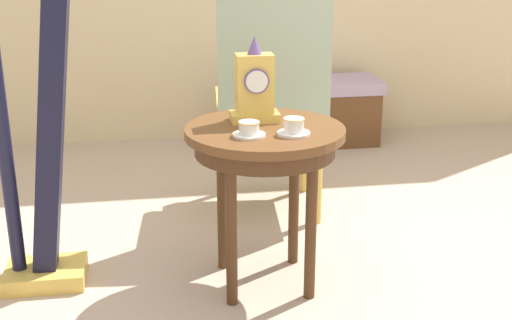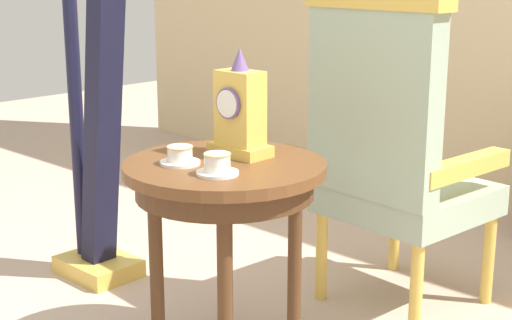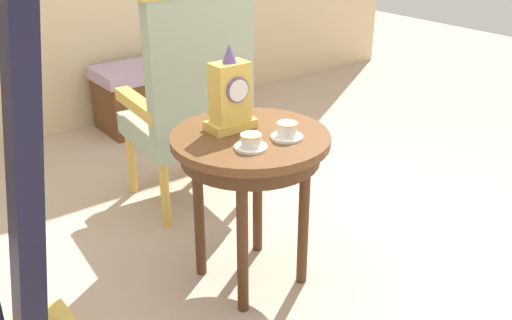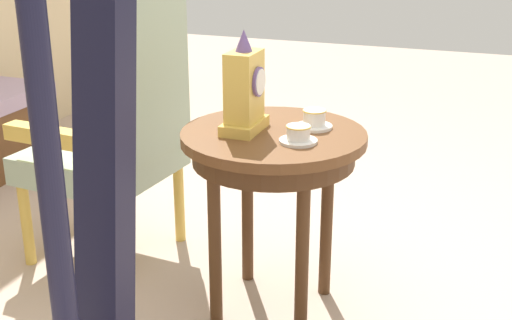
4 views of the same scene
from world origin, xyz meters
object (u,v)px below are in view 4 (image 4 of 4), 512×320
Objects in this scene: teacup_right at (314,120)px; armchair at (119,119)px; side_table at (273,156)px; teacup_left at (298,135)px; mantel_clock at (245,91)px; harp at (92,207)px.

armchair reaches higher than teacup_right.
side_table is at bearing -102.40° from armchair.
mantel_clock is at bearing 75.25° from teacup_left.
teacup_right is (0.17, -0.00, 0.00)m from teacup_left.
mantel_clock is (-0.03, 0.09, 0.22)m from side_table.
mantel_clock reaches higher than side_table.
teacup_left is at bearing -125.81° from side_table.
mantel_clock is at bearing 105.49° from side_table.
teacup_left is 0.83m from armchair.
teacup_right is 0.80m from armchair.
armchair is (0.06, 0.79, -0.10)m from teacup_right.
teacup_right is 0.07× the size of harp.
mantel_clock is 0.19× the size of harp.
harp is at bearing 176.93° from mantel_clock.
side_table is at bearing -74.51° from mantel_clock.
armchair is 1.15m from harp.
teacup_left is 0.17m from teacup_right.
harp is (-0.78, 0.25, 0.04)m from teacup_left.
mantel_clock is (0.05, 0.20, 0.11)m from teacup_left.
mantel_clock is at bearing -3.07° from harp.
teacup_right is at bearing -60.94° from mantel_clock.
teacup_right is at bearing -94.37° from armchair.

